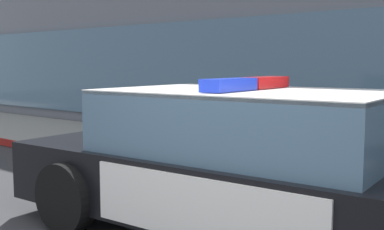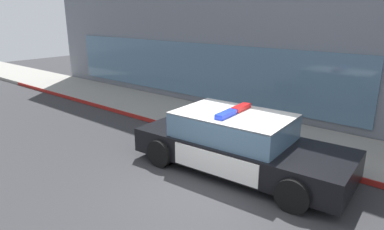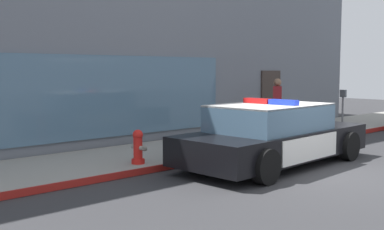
{
  "view_description": "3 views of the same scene",
  "coord_description": "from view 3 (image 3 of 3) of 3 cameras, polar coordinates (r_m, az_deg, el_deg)",
  "views": [
    {
      "loc": [
        1.98,
        -2.39,
        1.62
      ],
      "look_at": [
        -1.38,
        1.8,
        1.04
      ],
      "focal_mm": 44.61,
      "sensor_mm": 36.0,
      "label": 1
    },
    {
      "loc": [
        3.65,
        -4.97,
        3.6
      ],
      "look_at": [
        -2.32,
        2.23,
        0.77
      ],
      "focal_mm": 31.55,
      "sensor_mm": 36.0,
      "label": 2
    },
    {
      "loc": [
        -8.6,
        -5.11,
        2.14
      ],
      "look_at": [
        -1.74,
        2.44,
        1.15
      ],
      "focal_mm": 44.26,
      "sensor_mm": 36.0,
      "label": 3
    }
  ],
  "objects": [
    {
      "name": "sidewalk",
      "position": [
        12.65,
        1.28,
        -3.88
      ],
      "size": [
        48.0,
        2.71,
        0.15
      ],
      "primitive_type": "cube",
      "color": "gray",
      "rests_on": "ground"
    },
    {
      "name": "curb_red_paint",
      "position": [
        11.71,
        5.91,
        -4.66
      ],
      "size": [
        28.8,
        0.04,
        0.14
      ],
      "primitive_type": "cube",
      "color": "maroon",
      "rests_on": "ground"
    },
    {
      "name": "pedestrian_on_sidewalk",
      "position": [
        14.97,
        10.23,
        1.11
      ],
      "size": [
        0.48,
        0.45,
        1.71
      ],
      "rotation": [
        0.0,
        0.0,
        2.2
      ],
      "color": "#23232D",
      "rests_on": "sidewalk"
    },
    {
      "name": "fire_hydrant",
      "position": [
        10.07,
        -6.51,
        -3.87
      ],
      "size": [
        0.34,
        0.39,
        0.73
      ],
      "color": "red",
      "rests_on": "sidewalk"
    },
    {
      "name": "parking_meter",
      "position": [
        15.96,
        17.72,
        1.44
      ],
      "size": [
        0.12,
        0.18,
        1.34
      ],
      "color": "slate",
      "rests_on": "sidewalk"
    },
    {
      "name": "police_cruiser",
      "position": [
        10.7,
        9.78,
        -2.4
      ],
      "size": [
        5.12,
        2.36,
        1.49
      ],
      "rotation": [
        0.0,
        0.0,
        0.06
      ],
      "color": "black",
      "rests_on": "ground"
    },
    {
      "name": "ground",
      "position": [
        10.23,
        16.77,
        -6.79
      ],
      "size": [
        48.0,
        48.0,
        0.0
      ],
      "primitive_type": "plane",
      "color": "#303033"
    }
  ]
}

